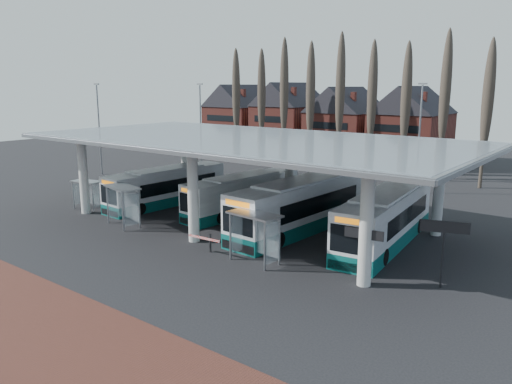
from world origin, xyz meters
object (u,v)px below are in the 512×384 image
Objects in this scene: bus_1 at (243,195)px; shelter_0 at (88,188)px; shelter_1 at (125,197)px; shelter_2 at (256,226)px; bus_3 at (386,219)px; bus_2 at (301,206)px; bus_0 at (168,187)px.

bus_1 is 12.89m from shelter_0.
shelter_2 is at bearing 12.34° from shelter_1.
bus_1 is 0.89× the size of bus_3.
shelter_0 is at bearing -160.20° from bus_2.
bus_2 is (6.31, -1.37, 0.26)m from bus_1.
shelter_0 is (-11.02, -6.68, 0.24)m from bus_1.
bus_3 is 18.25m from shelter_1.
bus_2 is 5.96m from bus_3.
bus_0 reaches higher than shelter_1.
bus_2 is 3.87× the size of shelter_1.
bus_2 reaches higher than shelter_1.
bus_2 is 7.17m from shelter_2.
shelter_1 reaches higher than shelter_2.
bus_2 reaches higher than shelter_2.
shelter_0 is at bearing -143.50° from bus_1.
bus_0 is 16.14m from shelter_2.
bus_3 is at bearing 2.12° from bus_1.
shelter_2 is (14.68, -6.68, 0.62)m from bus_0.
bus_0 is 19.19m from bus_3.
bus_0 is 3.53× the size of shelter_2.
bus_2 is at bearing -7.02° from bus_1.
bus_2 is 18.12m from shelter_0.
shelter_2 is (18.77, -1.70, 0.42)m from shelter_0.
shelter_2 is at bearing -21.25° from bus_0.
bus_0 reaches higher than bus_1.
bus_2 is at bearing 5.78° from shelter_0.
bus_3 is (12.23, -0.67, 0.17)m from bus_1.
bus_3 reaches higher than bus_1.
bus_1 is at bearing 75.00° from shelter_1.
shelter_1 is at bearing -176.23° from shelter_2.
bus_3 is 8.93m from shelter_2.
bus_1 is at bearing 137.89° from shelter_2.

